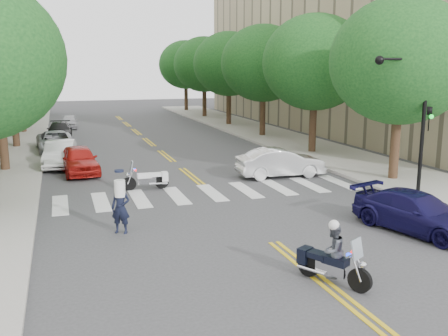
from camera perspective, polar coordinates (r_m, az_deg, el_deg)
name	(u,v)px	position (r m, az deg, el deg)	size (l,w,h in m)	color
ground	(274,242)	(15.57, 5.70, -8.47)	(140.00, 140.00, 0.00)	#38383A
sidewalk_left	(5,148)	(35.89, -23.70, 2.14)	(5.00, 60.00, 0.15)	#9E9991
sidewalk_right	(271,135)	(38.95, 5.34, 3.73)	(5.00, 60.00, 0.15)	#9E9991
building_right	(422,3)	(51.05, 21.67, 17.12)	(26.00, 44.00, 22.00)	tan
tree_l_2	(10,63)	(35.45, -23.28, 10.99)	(6.40, 6.40, 8.45)	#382316
tree_l_3	(18,64)	(43.43, -22.44, 10.97)	(6.40, 6.40, 8.45)	#382316
tree_l_4	(24,64)	(51.41, -21.86, 10.96)	(6.40, 6.40, 8.45)	#382316
tree_l_5	(29,65)	(59.40, -21.43, 10.95)	(6.40, 6.40, 8.45)	#382316
tree_r_0	(401,61)	(24.37, 19.55, 11.44)	(6.40, 6.40, 8.45)	#382316
tree_r_1	(315,63)	(31.10, 10.35, 11.77)	(6.40, 6.40, 8.45)	#382316
tree_r_2	(263,63)	(38.33, 4.52, 11.83)	(6.40, 6.40, 8.45)	#382316
tree_r_3	(229,64)	(45.81, 0.55, 11.80)	(6.40, 6.40, 8.45)	#382316
tree_r_4	(204,64)	(53.44, -2.28, 11.75)	(6.40, 6.40, 8.45)	#382316
tree_r_5	(186,65)	(61.16, -4.41, 11.69)	(6.40, 6.40, 8.45)	#382316
traffic_signal_pole	(415,106)	(21.80, 20.99, 6.58)	(2.82, 0.42, 6.00)	black
motorcycle_police	(331,255)	(12.79, 12.12, -9.68)	(1.20, 1.87, 1.64)	black
motorcycle_parked	(150,179)	(22.17, -8.49, -1.26)	(2.03, 0.46, 1.31)	black
officer_standing	(121,208)	(16.43, -11.73, -4.48)	(0.62, 0.40, 1.69)	black
convertible	(281,163)	(24.52, 6.49, 0.62)	(1.50, 4.29, 1.41)	white
sedan_blue	(417,213)	(17.46, 21.18, -4.77)	(1.80, 4.43, 1.29)	#130F41
parked_car_a	(79,160)	(26.16, -16.23, 0.91)	(1.66, 4.14, 1.41)	#AB1712
parked_car_b	(60,154)	(28.32, -18.22, 1.55)	(1.47, 4.22, 1.39)	white
parked_car_c	(56,142)	(33.16, -18.65, 2.84)	(2.20, 4.77, 1.32)	#A4A7AC
parked_car_d	(60,131)	(39.13, -18.28, 4.05)	(1.76, 4.32, 1.25)	black
parked_car_e	(69,122)	(45.91, -17.28, 5.09)	(1.42, 3.52, 1.20)	#AEADB3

